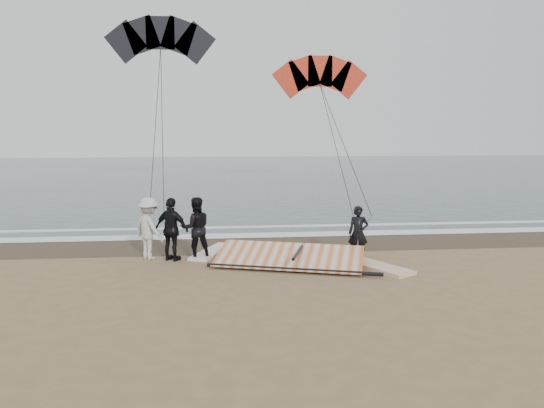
{
  "coord_description": "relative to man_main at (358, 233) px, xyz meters",
  "views": [
    {
      "loc": [
        -2.01,
        -13.2,
        3.94
      ],
      "look_at": [
        -0.37,
        3.0,
        1.6
      ],
      "focal_mm": 35.0,
      "sensor_mm": 36.0,
      "label": 1
    }
  ],
  "objects": [
    {
      "name": "board_white",
      "position": [
        0.2,
        -0.9,
        -0.77
      ],
      "size": [
        1.92,
        2.59,
        0.1
      ],
      "primitive_type": "cube",
      "rotation": [
        0.0,
        0.0,
        0.53
      ],
      "color": "silver",
      "rests_on": "ground"
    },
    {
      "name": "kite_red",
      "position": [
        2.62,
        20.02,
        6.3
      ],
      "size": [
        7.03,
        6.55,
        14.58
      ],
      "color": "red",
      "rests_on": "ground"
    },
    {
      "name": "trio_cluster",
      "position": [
        -5.63,
        0.64,
        0.13
      ],
      "size": [
        2.59,
        1.45,
        1.9
      ],
      "color": "black",
      "rests_on": "ground"
    },
    {
      "name": "sea",
      "position": [
        -2.14,
        30.93,
        -0.81
      ],
      "size": [
        120.0,
        54.0,
        0.02
      ],
      "primitive_type": "cube",
      "color": "#233838",
      "rests_on": "ground"
    },
    {
      "name": "kite_dark",
      "position": [
        -7.62,
        19.27,
        8.39
      ],
      "size": [
        7.66,
        5.02,
        13.27
      ],
      "color": "black",
      "rests_on": "ground"
    },
    {
      "name": "foam_near",
      "position": [
        -2.14,
        3.83,
        -0.79
      ],
      "size": [
        120.0,
        0.9,
        0.01
      ],
      "primitive_type": "cube",
      "color": "white",
      "rests_on": "sea"
    },
    {
      "name": "man_main",
      "position": [
        0.0,
        0.0,
        0.0
      ],
      "size": [
        0.67,
        0.51,
        1.63
      ],
      "primitive_type": "imported",
      "rotation": [
        0.0,
        0.0,
        -0.22
      ],
      "color": "black",
      "rests_on": "ground"
    },
    {
      "name": "foam_far",
      "position": [
        -2.14,
        5.53,
        -0.79
      ],
      "size": [
        120.0,
        0.45,
        0.01
      ],
      "primitive_type": "cube",
      "color": "white",
      "rests_on": "sea"
    },
    {
      "name": "board_cream",
      "position": [
        -4.38,
        1.28,
        -0.77
      ],
      "size": [
        1.48,
        2.34,
        0.1
      ],
      "primitive_type": "cube",
      "rotation": [
        0.0,
        0.0,
        -0.41
      ],
      "color": "silver",
      "rests_on": "ground"
    },
    {
      "name": "wet_sand",
      "position": [
        -2.14,
        2.43,
        -0.81
      ],
      "size": [
        120.0,
        2.8,
        0.01
      ],
      "primitive_type": "cube",
      "color": "#4C3D2B",
      "rests_on": "ground"
    },
    {
      "name": "sail_rig",
      "position": [
        -2.24,
        -0.42,
        -0.62
      ],
      "size": [
        4.68,
        2.99,
        0.52
      ],
      "color": "black",
      "rests_on": "ground"
    },
    {
      "name": "ground",
      "position": [
        -2.14,
        -2.07,
        -0.82
      ],
      "size": [
        120.0,
        120.0,
        0.0
      ],
      "primitive_type": "plane",
      "color": "#8C704C",
      "rests_on": "ground"
    }
  ]
}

